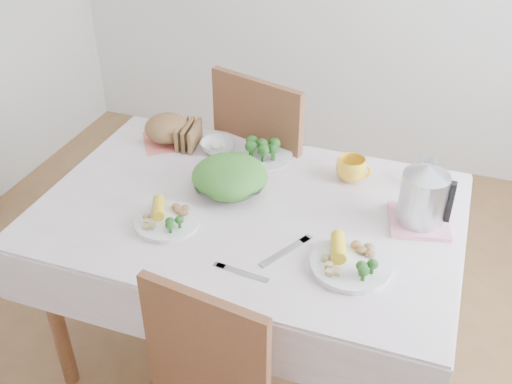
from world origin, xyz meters
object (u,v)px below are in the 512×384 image
(chair_far, at_px, (283,177))
(dinner_plate_right, at_px, (351,265))
(dining_table, at_px, (250,286))
(yellow_mug, at_px, (351,169))
(dinner_plate_left, at_px, (167,221))
(electric_kettle, at_px, (424,195))
(salad_bowl, at_px, (230,183))

(chair_far, relative_size, dinner_plate_right, 3.96)
(dining_table, relative_size, chair_far, 1.34)
(chair_far, bearing_deg, yellow_mug, 153.26)
(dinner_plate_left, height_order, electric_kettle, electric_kettle)
(chair_far, bearing_deg, electric_kettle, 156.90)
(salad_bowl, distance_m, dinner_plate_right, 0.59)
(dining_table, xyz_separation_m, salad_bowl, (-0.10, 0.08, 0.42))
(chair_far, xyz_separation_m, dinner_plate_left, (-0.16, -0.86, 0.31))
(dinner_plate_right, relative_size, electric_kettle, 1.18)
(dinner_plate_left, bearing_deg, chair_far, 79.53)
(dining_table, bearing_deg, dinner_plate_right, -25.67)
(yellow_mug, bearing_deg, chair_far, 135.87)
(dining_table, distance_m, yellow_mug, 0.61)
(dinner_plate_left, distance_m, dinner_plate_right, 0.65)
(dinner_plate_right, xyz_separation_m, yellow_mug, (-0.11, 0.51, 0.03))
(chair_far, distance_m, dinner_plate_left, 0.93)
(yellow_mug, height_order, electric_kettle, electric_kettle)
(dining_table, relative_size, yellow_mug, 12.03)
(salad_bowl, relative_size, yellow_mug, 2.30)
(salad_bowl, height_order, dinner_plate_left, salad_bowl)
(dinner_plate_right, distance_m, yellow_mug, 0.52)
(salad_bowl, height_order, dinner_plate_right, salad_bowl)
(chair_far, bearing_deg, dinner_plate_left, 96.91)
(electric_kettle, bearing_deg, chair_far, 124.91)
(dinner_plate_right, bearing_deg, dinner_plate_left, 179.01)
(salad_bowl, height_order, electric_kettle, electric_kettle)
(salad_bowl, distance_m, dinner_plate_left, 0.30)
(chair_far, relative_size, dinner_plate_left, 4.48)
(dining_table, height_order, chair_far, chair_far)
(salad_bowl, relative_size, electric_kettle, 1.20)
(chair_far, relative_size, yellow_mug, 8.97)
(dinner_plate_left, distance_m, electric_kettle, 0.88)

